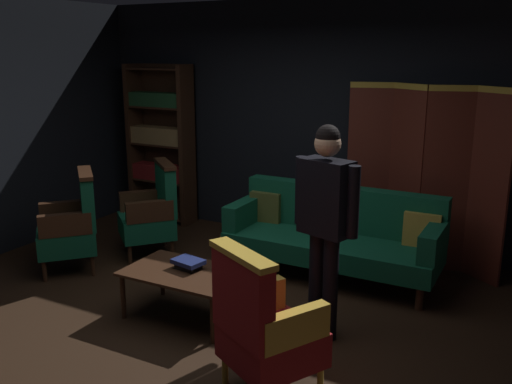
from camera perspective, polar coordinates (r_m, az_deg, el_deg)
name	(u,v)px	position (r m, az deg, el deg)	size (l,w,h in m)	color
ground_plane	(212,321)	(4.88, -4.55, -12.98)	(10.00, 10.00, 0.00)	black
back_wall	(323,123)	(6.58, 6.84, 6.96)	(7.20, 0.10, 2.80)	black
side_wall_left	(12,126)	(6.89, -23.60, 6.20)	(0.10, 3.60, 2.80)	black
folding_screen	(425,175)	(5.99, 16.83, 1.68)	(1.67, 0.41, 1.90)	#5B2319
bookshelf	(162,141)	(7.46, -9.59, 5.12)	(0.90, 0.32, 2.05)	#382114
velvet_couch	(335,232)	(5.69, 8.03, -4.08)	(2.12, 0.78, 0.88)	#382114
coffee_table	(184,276)	(4.82, -7.29, -8.48)	(1.00, 0.64, 0.42)	#382114
armchair_gilt_accent	(264,326)	(3.74, 0.81, -13.53)	(0.78, 0.78, 1.04)	gold
armchair_wing_left	(72,225)	(6.04, -18.19, -3.19)	(0.82, 0.82, 1.04)	#382114
armchair_wing_right	(152,212)	(6.29, -10.54, -2.01)	(0.81, 0.81, 1.04)	#382114
standing_figure	(326,213)	(4.29, 7.09, -2.15)	(0.57, 0.32, 1.70)	black
book_black_cloth	(188,266)	(4.85, -6.90, -7.49)	(0.18, 0.15, 0.04)	black
book_navy_cloth	(188,262)	(4.83, -6.91, -7.05)	(0.26, 0.18, 0.04)	navy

